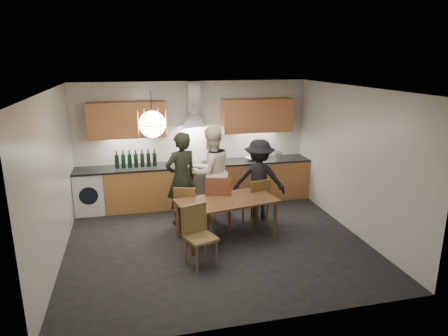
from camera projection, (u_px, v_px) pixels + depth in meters
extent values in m
plane|color=black|center=(216.00, 242.00, 6.89)|extent=(5.00, 5.00, 0.00)
cube|color=white|center=(194.00, 142.00, 8.65)|extent=(5.00, 0.02, 2.60)
cube|color=white|center=(259.00, 223.00, 4.43)|extent=(5.00, 0.02, 2.60)
cube|color=white|center=(53.00, 180.00, 5.98)|extent=(0.02, 4.50, 2.60)
cube|color=white|center=(353.00, 160.00, 7.11)|extent=(0.02, 4.50, 2.60)
cube|color=silver|center=(215.00, 89.00, 6.19)|extent=(5.00, 4.50, 0.02)
cube|color=tan|center=(141.00, 188.00, 8.34)|extent=(1.45, 0.60, 0.86)
cube|color=tan|center=(262.00, 180.00, 8.93)|extent=(2.05, 0.60, 0.86)
cube|color=white|center=(90.00, 192.00, 8.11)|extent=(0.58, 0.58, 0.85)
cube|color=black|center=(125.00, 169.00, 8.15)|extent=(2.05, 0.62, 0.04)
cube|color=black|center=(262.00, 160.00, 8.81)|extent=(2.05, 0.62, 0.04)
cube|color=silver|center=(197.00, 186.00, 8.61)|extent=(0.90, 0.60, 0.80)
cube|color=black|center=(199.00, 191.00, 8.35)|extent=(0.78, 0.02, 0.42)
cube|color=slate|center=(196.00, 166.00, 8.49)|extent=(0.90, 0.60, 0.08)
cube|color=silver|center=(198.00, 166.00, 8.23)|extent=(0.90, 0.08, 0.04)
cube|color=#D28551|center=(127.00, 120.00, 8.03)|extent=(1.55, 0.35, 0.72)
cube|color=#D28551|center=(257.00, 115.00, 8.65)|extent=(1.55, 0.35, 0.72)
cube|color=silver|center=(194.00, 97.00, 8.26)|extent=(0.26, 0.22, 0.62)
cylinder|color=black|center=(151.00, 108.00, 5.94)|extent=(0.01, 0.01, 0.50)
sphere|color=#FFE0A5|center=(152.00, 124.00, 6.01)|extent=(0.40, 0.40, 0.40)
torus|color=gold|center=(152.00, 124.00, 6.01)|extent=(0.43, 0.43, 0.01)
cube|color=brown|center=(227.00, 201.00, 6.86)|extent=(1.81, 1.15, 0.04)
cylinder|color=brown|center=(193.00, 236.00, 6.34)|extent=(0.07, 0.07, 0.67)
cylinder|color=brown|center=(179.00, 220.00, 6.95)|extent=(0.07, 0.07, 0.67)
cylinder|color=brown|center=(275.00, 220.00, 6.96)|extent=(0.07, 0.07, 0.67)
cylinder|color=brown|center=(256.00, 207.00, 7.56)|extent=(0.07, 0.07, 0.67)
cube|color=brown|center=(187.00, 208.00, 7.27)|extent=(0.50, 0.50, 0.04)
cube|color=brown|center=(185.00, 199.00, 7.03)|extent=(0.39, 0.16, 0.43)
cylinder|color=brown|center=(197.00, 216.00, 7.46)|extent=(0.03, 0.03, 0.40)
cylinder|color=brown|center=(194.00, 223.00, 7.16)|extent=(0.03, 0.03, 0.40)
cylinder|color=brown|center=(180.00, 216.00, 7.49)|extent=(0.03, 0.03, 0.40)
cylinder|color=brown|center=(177.00, 223.00, 7.18)|extent=(0.03, 0.03, 0.40)
cube|color=brown|center=(219.00, 202.00, 7.33)|extent=(0.59, 0.59, 0.04)
cube|color=brown|center=(218.00, 192.00, 7.05)|extent=(0.46, 0.18, 0.51)
cylinder|color=brown|center=(230.00, 212.00, 7.57)|extent=(0.04, 0.04, 0.48)
cylinder|color=brown|center=(229.00, 220.00, 7.21)|extent=(0.04, 0.04, 0.48)
cylinder|color=brown|center=(210.00, 212.00, 7.59)|extent=(0.04, 0.04, 0.48)
cylinder|color=brown|center=(208.00, 219.00, 7.23)|extent=(0.04, 0.04, 0.48)
cube|color=brown|center=(255.00, 202.00, 7.54)|extent=(0.49, 0.49, 0.04)
cube|color=brown|center=(261.00, 192.00, 7.32)|extent=(0.41, 0.13, 0.45)
cylinder|color=brown|center=(258.00, 209.00, 7.82)|extent=(0.04, 0.04, 0.42)
cylinder|color=brown|center=(267.00, 214.00, 7.53)|extent=(0.04, 0.04, 0.42)
cylinder|color=brown|center=(243.00, 211.00, 7.68)|extent=(0.04, 0.04, 0.42)
cylinder|color=brown|center=(252.00, 217.00, 7.39)|extent=(0.04, 0.04, 0.42)
cube|color=brown|center=(201.00, 238.00, 6.00)|extent=(0.54, 0.54, 0.04)
cube|color=brown|center=(194.00, 219.00, 6.08)|extent=(0.41, 0.18, 0.46)
cylinder|color=brown|center=(197.00, 260.00, 5.83)|extent=(0.04, 0.04, 0.43)
cylinder|color=brown|center=(186.00, 251.00, 6.11)|extent=(0.04, 0.04, 0.43)
cylinder|color=brown|center=(216.00, 254.00, 6.02)|extent=(0.04, 0.04, 0.43)
cylinder|color=brown|center=(205.00, 245.00, 6.29)|extent=(0.04, 0.04, 0.43)
imported|color=black|center=(181.00, 178.00, 7.48)|extent=(0.75, 0.63, 1.77)
imported|color=white|center=(211.00, 172.00, 7.79)|extent=(1.05, 0.93, 1.81)
imported|color=black|center=(259.00, 179.00, 7.76)|extent=(1.16, 0.90, 1.57)
imported|color=silver|center=(252.00, 159.00, 8.72)|extent=(0.34, 0.34, 0.07)
cylinder|color=silver|center=(277.00, 156.00, 8.84)|extent=(0.21, 0.21, 0.14)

